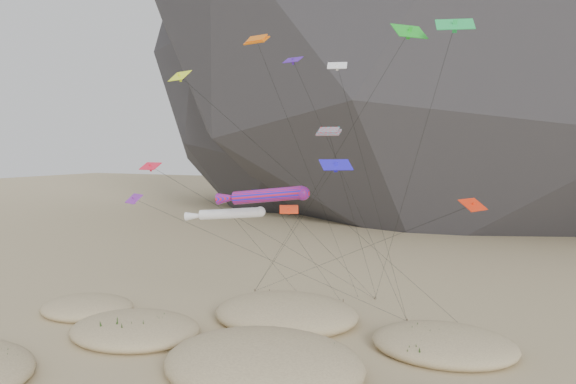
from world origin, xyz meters
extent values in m
ellipsoid|color=#2B2B30|center=(-37.00, 123.00, 44.00)|extent=(136.20, 127.83, 116.00)
ellipsoid|color=#CCB789|center=(-11.55, 6.39, 0.54)|extent=(12.30, 10.46, 2.41)
ellipsoid|color=#CCB789|center=(3.17, 3.41, 0.87)|extent=(15.60, 13.26, 3.86)
ellipsoid|color=#CCB789|center=(-0.91, 16.13, 0.73)|extent=(14.55, 12.37, 3.23)
ellipsoid|color=#CCB789|center=(14.60, 14.44, 0.55)|extent=(12.20, 10.37, 2.42)
ellipsoid|color=#CCB789|center=(-20.89, 10.01, 0.49)|extent=(9.93, 8.44, 2.16)
ellipsoid|color=black|center=(-14.52, -5.08, 0.80)|extent=(2.26, 1.93, 0.68)
ellipsoid|color=black|center=(-11.38, 4.98, 0.80)|extent=(3.23, 2.76, 0.97)
ellipsoid|color=black|center=(-10.21, 7.83, 0.70)|extent=(1.93, 1.65, 0.58)
ellipsoid|color=black|center=(3.42, 3.57, 1.10)|extent=(3.64, 3.11, 1.09)
ellipsoid|color=black|center=(7.17, 6.31, 1.00)|extent=(2.57, 2.20, 0.77)
ellipsoid|color=black|center=(1.79, 1.78, 0.90)|extent=(2.40, 2.05, 0.72)
ellipsoid|color=black|center=(-1.46, 14.90, 1.00)|extent=(3.20, 2.73, 0.96)
ellipsoid|color=black|center=(-0.71, 13.75, 0.90)|extent=(2.32, 1.99, 0.70)
ellipsoid|color=black|center=(13.14, 14.81, 0.70)|extent=(2.53, 2.17, 0.76)
ellipsoid|color=black|center=(13.41, 10.88, 0.60)|extent=(2.41, 2.06, 0.72)
ellipsoid|color=black|center=(-21.60, 11.96, 0.50)|extent=(2.41, 2.06, 0.72)
ellipsoid|color=black|center=(-19.77, 10.11, 0.40)|extent=(1.74, 1.49, 0.52)
cylinder|color=#3F2D1E|center=(-2.58, 22.56, 0.15)|extent=(0.08, 0.08, 0.30)
cylinder|color=#3F2D1E|center=(2.51, 22.48, 0.15)|extent=(0.08, 0.08, 0.30)
cylinder|color=#3F2D1E|center=(1.93, 24.99, 0.15)|extent=(0.08, 0.08, 0.30)
cylinder|color=#3F2D1E|center=(4.86, 27.42, 0.15)|extent=(0.08, 0.08, 0.30)
cylinder|color=#3F2D1E|center=(10.01, 20.86, 0.15)|extent=(0.08, 0.08, 0.30)
cylinder|color=#3F2D1E|center=(-7.35, 25.20, 0.15)|extent=(0.08, 0.08, 0.30)
cylinder|color=#3F2D1E|center=(15.38, 21.05, 0.15)|extent=(0.08, 0.08, 0.30)
cylinder|color=#3F2D1E|center=(-9.08, 24.78, 0.15)|extent=(0.08, 0.08, 0.30)
cylinder|color=red|center=(1.34, 7.80, 13.18)|extent=(6.13, 1.93, 1.71)
sphere|color=red|center=(4.28, 8.22, 13.42)|extent=(1.15, 1.15, 1.15)
cone|color=red|center=(-1.90, 7.33, 12.88)|extent=(2.58, 1.32, 1.23)
cylinder|color=black|center=(1.37, 16.61, 6.59)|extent=(0.09, 17.64, 13.20)
cylinder|color=silver|center=(-3.00, 9.03, 11.32)|extent=(5.53, 2.21, 1.25)
sphere|color=silver|center=(-0.37, 9.71, 11.54)|extent=(0.91, 0.91, 0.91)
cone|color=silver|center=(-5.90, 8.28, 11.05)|extent=(2.35, 1.31, 0.93)
cylinder|color=black|center=(-3.36, 17.34, 5.66)|extent=(0.73, 16.64, 11.34)
cube|color=orange|center=(-4.79, 17.43, 27.73)|extent=(2.82, 1.63, 0.78)
cube|color=orange|center=(-4.79, 17.43, 27.93)|extent=(2.38, 1.31, 0.76)
cylinder|color=black|center=(-0.98, 22.49, 13.86)|extent=(7.65, 10.15, 27.74)
cube|color=#FF1A29|center=(5.58, 10.55, 18.32)|extent=(2.00, 0.85, 0.57)
cube|color=#FF1A29|center=(5.58, 10.55, 18.50)|extent=(1.70, 0.67, 0.56)
cylinder|color=black|center=(5.30, 19.06, 9.16)|extent=(0.58, 17.04, 18.34)
cube|color=#2118D0|center=(8.20, 5.19, 15.85)|extent=(2.51, 2.36, 0.76)
cube|color=#2118D0|center=(8.20, 5.19, 15.70)|extent=(0.33, 0.32, 0.78)
cylinder|color=black|center=(-0.44, 14.99, 7.95)|extent=(17.31, 19.62, 15.82)
cube|color=#E3FF1A|center=(-8.81, 10.01, 23.61)|extent=(2.52, 1.82, 0.95)
cube|color=#E3FF1A|center=(-8.81, 10.01, 23.46)|extent=(0.36, 0.39, 0.76)
cylinder|color=black|center=(3.29, 15.53, 11.83)|extent=(24.22, 11.07, 23.58)
cube|color=green|center=(15.27, 11.95, 26.46)|extent=(3.13, 2.20, 1.09)
cube|color=green|center=(15.27, 11.95, 26.31)|extent=(0.42, 0.41, 0.96)
cylinder|color=black|center=(10.06, 19.69, 13.25)|extent=(10.44, 15.49, 26.42)
cube|color=white|center=(5.06, 13.89, 24.22)|extent=(1.87, 1.29, 0.69)
cube|color=white|center=(5.06, 13.89, 24.07)|extent=(0.26, 0.27, 0.58)
cylinder|color=black|center=(7.54, 17.38, 12.14)|extent=(4.97, 7.00, 24.18)
cube|color=red|center=(-9.15, 6.02, 15.48)|extent=(1.96, 1.25, 0.63)
cube|color=red|center=(-9.15, 6.02, 15.33)|extent=(0.24, 0.19, 0.64)
cylinder|color=black|center=(-2.15, 16.72, 7.76)|extent=(14.04, 21.42, 15.45)
cube|color=#471CA4|center=(0.76, 14.00, 25.00)|extent=(1.87, 1.27, 0.59)
cube|color=#471CA4|center=(0.76, 14.00, 24.85)|extent=(0.23, 0.19, 0.60)
cylinder|color=black|center=(5.38, 17.43, 12.52)|extent=(9.28, 6.89, 24.96)
cube|color=purple|center=(-13.28, 8.65, 12.26)|extent=(2.29, 1.82, 0.87)
cube|color=purple|center=(-13.28, 8.65, 12.11)|extent=(0.35, 0.37, 0.69)
cylinder|color=black|center=(-1.64, 14.75, 6.15)|extent=(23.31, 12.23, 12.23)
cube|color=red|center=(17.60, 6.19, 13.26)|extent=(1.81, 2.31, 0.75)
cube|color=red|center=(17.60, 6.19, 13.11)|extent=(0.29, 0.31, 0.71)
cylinder|color=black|center=(4.26, 15.48, 6.66)|extent=(26.70, 18.62, 13.23)
cube|color=red|center=(2.83, 8.69, 12.00)|extent=(1.71, 1.33, 0.67)
cube|color=red|center=(2.83, 8.69, 11.85)|extent=(0.27, 0.29, 0.51)
cylinder|color=black|center=(3.85, 18.05, 6.02)|extent=(2.05, 18.74, 11.97)
cube|color=green|center=(11.61, 12.72, 26.38)|extent=(2.82, 2.98, 1.24)
cube|color=green|center=(11.61, 12.72, 26.23)|extent=(0.55, 0.54, 0.92)
cylinder|color=black|center=(1.26, 18.75, 13.22)|extent=(20.72, 12.09, 26.35)
camera|label=1|loc=(22.11, -32.94, 17.13)|focal=35.00mm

